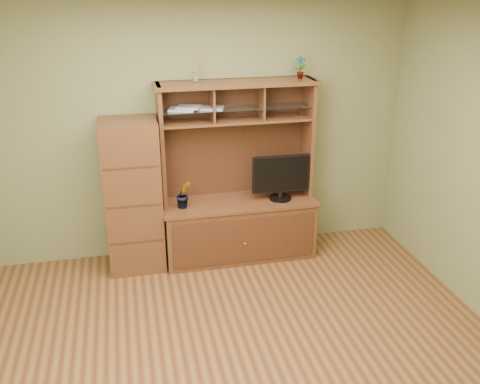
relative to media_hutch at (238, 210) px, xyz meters
name	(u,v)px	position (x,y,z in m)	size (l,w,h in m)	color
room	(240,205)	(-0.37, -1.73, 0.83)	(4.54, 4.04, 2.74)	#512B17
media_hutch	(238,210)	(0.00, 0.00, 0.00)	(1.66, 0.61, 1.90)	#422613
monitor	(281,177)	(0.44, -0.08, 0.38)	(0.61, 0.24, 0.49)	black
orchid_plant	(184,194)	(-0.59, -0.08, 0.28)	(0.16, 0.13, 0.29)	#23531C
top_plant	(300,67)	(0.66, 0.08, 1.49)	(0.12, 0.08, 0.23)	#396021
reed_diffuser	(195,72)	(-0.42, 0.08, 1.49)	(0.06, 0.06, 0.28)	silver
magazines	(194,108)	(-0.44, 0.08, 1.13)	(0.59, 0.26, 0.04)	#B8B9BE
side_cabinet	(133,196)	(-1.10, 0.00, 0.27)	(0.56, 0.51, 1.58)	#422613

